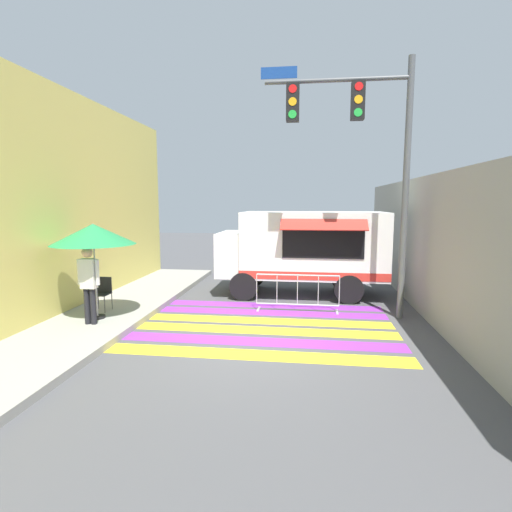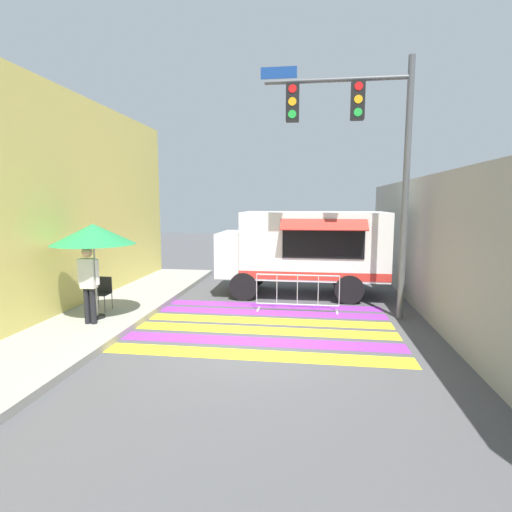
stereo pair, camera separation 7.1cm
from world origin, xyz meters
The scene contains 11 objects.
ground_plane centered at (0.00, 0.00, 0.00)m, with size 60.00×60.00×0.00m, color #4C4C4F.
sidewalk_left centered at (-5.05, 0.00, 0.08)m, with size 4.40×16.00×0.16m.
building_left_facade centered at (-5.18, 0.00, 2.92)m, with size 0.25×16.00×5.85m.
concrete_wall_right centered at (4.21, 3.00, 1.82)m, with size 0.20×16.00×3.64m.
crosswalk_painted centered at (0.00, 1.27, 0.00)m, with size 6.40×4.36×0.01m.
food_truck centered at (0.89, 4.71, 1.56)m, with size 5.21×2.65×2.66m.
traffic_signal_pole centered at (2.36, 2.36, 4.52)m, with size 3.69×0.29×6.41m.
patio_umbrella centered at (-3.93, 0.85, 2.20)m, with size 1.95×1.95×2.29m.
folding_chair centered at (-4.17, 1.57, 0.68)m, with size 0.41×0.41×0.86m.
vendor_person centered at (-3.84, 0.39, 1.19)m, with size 0.53×0.24×1.79m.
barricade_front centered at (0.86, 2.68, 0.51)m, with size 2.26×0.44×1.02m.
Camera 1 is at (1.12, -8.00, 2.94)m, focal length 28.00 mm.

